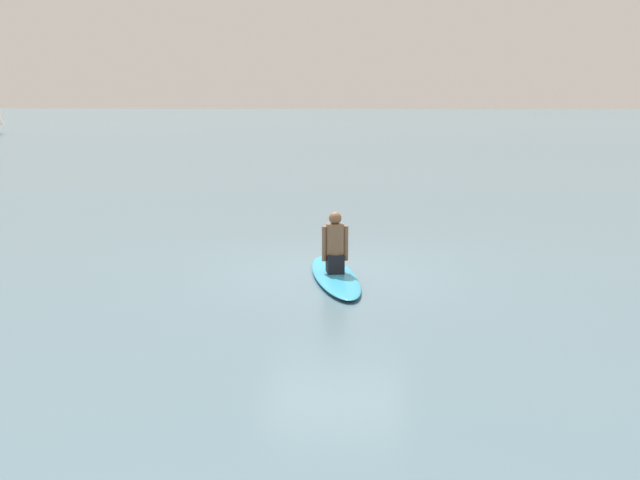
% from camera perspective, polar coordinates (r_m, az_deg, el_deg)
% --- Properties ---
extents(ground_plane, '(400.00, 400.00, 0.00)m').
position_cam_1_polar(ground_plane, '(13.07, 1.15, -2.52)').
color(ground_plane, slate).
extents(surfboard, '(3.26, 1.42, 0.12)m').
position_cam_1_polar(surfboard, '(12.57, 1.17, -2.78)').
color(surfboard, '#339EC6').
rests_on(surfboard, ground).
extents(person_paddler, '(0.40, 0.46, 1.04)m').
position_cam_1_polar(person_paddler, '(12.45, 1.17, -0.40)').
color(person_paddler, black).
rests_on(person_paddler, surfboard).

